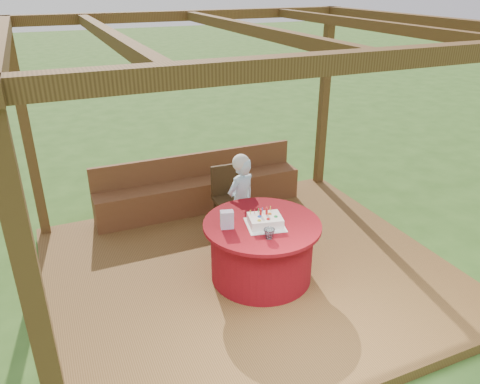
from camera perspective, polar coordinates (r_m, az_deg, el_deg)
name	(u,v)px	position (r m, az deg, el deg)	size (l,w,h in m)	color
ground	(248,277)	(5.62, 1.03, -10.29)	(60.00, 60.00, 0.00)	#2D541C
deck	(248,273)	(5.58, 1.04, -9.79)	(4.50, 4.00, 0.12)	brown
pergola	(250,70)	(4.67, 1.27, 14.65)	(4.50, 4.00, 2.72)	brown
bench	(200,192)	(6.82, -4.93, 0.05)	(3.00, 0.42, 0.80)	brown
table	(262,250)	(5.24, 2.64, -7.03)	(1.28, 1.28, 0.69)	maroon
chair	(228,194)	(6.26, -1.49, -0.31)	(0.41, 0.41, 0.84)	#372411
elderly_woman	(241,199)	(5.76, 0.11, -0.90)	(0.49, 0.41, 1.20)	#A6DAF6
birthday_cake	(265,221)	(5.00, 3.08, -3.51)	(0.47, 0.47, 0.18)	white
gift_bag	(227,220)	(4.92, -1.59, -3.38)	(0.14, 0.09, 0.19)	pink
drinking_glass	(269,234)	(4.76, 3.57, -5.10)	(0.11, 0.11, 0.11)	white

